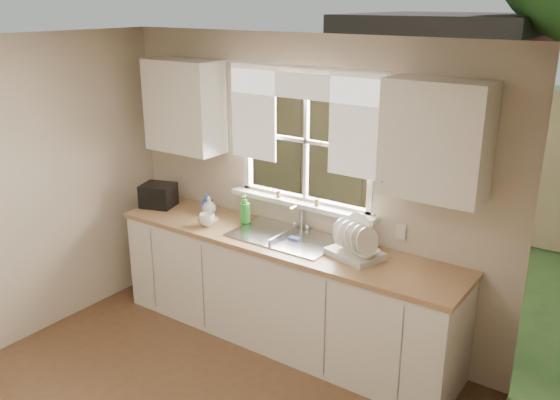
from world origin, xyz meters
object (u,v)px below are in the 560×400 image
Objects in this scene: cup at (207,220)px; black_appliance at (158,195)px; soap_bottle_a at (245,209)px; dish_rack at (355,246)px.

black_appliance reaches higher than cup.
black_appliance is at bearing 173.56° from soap_bottle_a.
black_appliance is at bearing -179.00° from dish_rack.
soap_bottle_a is (-1.10, 0.07, 0.04)m from dish_rack.
dish_rack is 3.30× the size of cup.
soap_bottle_a reaches higher than cup.
dish_rack reaches higher than black_appliance.
soap_bottle_a is at bearing 46.37° from cup.
soap_bottle_a is 1.89× the size of cup.
dish_rack is 1.34m from cup.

